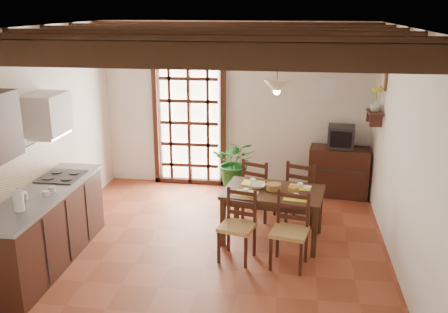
% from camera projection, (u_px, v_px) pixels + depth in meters
% --- Properties ---
extents(ground_plane, '(5.00, 5.00, 0.00)m').
position_uv_depth(ground_plane, '(212.00, 250.00, 6.47)').
color(ground_plane, brown).
extents(room_shell, '(4.52, 5.02, 2.81)m').
position_uv_depth(room_shell, '(211.00, 112.00, 5.94)').
color(room_shell, silver).
rests_on(room_shell, ground_plane).
extents(ceiling_beams, '(4.50, 4.34, 0.20)m').
position_uv_depth(ceiling_beams, '(210.00, 37.00, 5.68)').
color(ceiling_beams, black).
rests_on(ceiling_beams, room_shell).
extents(french_door, '(1.26, 0.11, 2.32)m').
position_uv_depth(french_door, '(189.00, 118.00, 8.55)').
color(french_door, white).
rests_on(french_door, ground_plane).
extents(kitchen_counter, '(0.64, 2.25, 1.38)m').
position_uv_depth(kitchen_counter, '(44.00, 227.00, 6.03)').
color(kitchen_counter, black).
rests_on(kitchen_counter, ground_plane).
extents(range_hood, '(0.38, 0.60, 0.54)m').
position_uv_depth(range_hood, '(48.00, 115.00, 6.19)').
color(range_hood, white).
rests_on(range_hood, room_shell).
extents(counter_items, '(0.50, 1.43, 0.25)m').
position_uv_depth(counter_items, '(44.00, 186.00, 5.97)').
color(counter_items, black).
rests_on(counter_items, kitchen_counter).
extents(dining_table, '(1.39, 0.99, 0.70)m').
position_uv_depth(dining_table, '(273.00, 197.00, 6.59)').
color(dining_table, '#392012').
rests_on(dining_table, ground_plane).
extents(chair_near_left, '(0.49, 0.47, 0.88)m').
position_uv_depth(chair_near_left, '(237.00, 238.00, 6.17)').
color(chair_near_left, '#AF894A').
rests_on(chair_near_left, ground_plane).
extents(chair_near_right, '(0.49, 0.47, 0.91)m').
position_uv_depth(chair_near_right, '(289.00, 244.00, 6.00)').
color(chair_near_right, '#AF894A').
rests_on(chair_near_right, ground_plane).
extents(chair_far_left, '(0.55, 0.54, 0.93)m').
position_uv_depth(chair_far_left, '(259.00, 199.00, 7.38)').
color(chair_far_left, '#AF894A').
rests_on(chair_far_left, ground_plane).
extents(chair_far_right, '(0.55, 0.54, 0.95)m').
position_uv_depth(chair_far_right, '(303.00, 203.00, 7.21)').
color(chair_far_right, '#AF894A').
rests_on(chair_far_right, ground_plane).
extents(table_setting, '(0.94, 0.63, 0.09)m').
position_uv_depth(table_setting, '(273.00, 192.00, 6.57)').
color(table_setting, yellow).
rests_on(table_setting, dining_table).
extents(table_bowl, '(0.22, 0.22, 0.05)m').
position_uv_depth(table_bowl, '(257.00, 186.00, 6.66)').
color(table_bowl, white).
rests_on(table_bowl, dining_table).
extents(sideboard, '(1.00, 0.53, 0.82)m').
position_uv_depth(sideboard, '(339.00, 172.00, 8.21)').
color(sideboard, black).
rests_on(sideboard, ground_plane).
extents(crt_tv, '(0.45, 0.42, 0.36)m').
position_uv_depth(crt_tv, '(341.00, 137.00, 8.03)').
color(crt_tv, black).
rests_on(crt_tv, sideboard).
extents(fuse_box, '(0.25, 0.03, 0.32)m').
position_uv_depth(fuse_box, '(328.00, 88.00, 8.10)').
color(fuse_box, white).
rests_on(fuse_box, room_shell).
extents(plant_pot, '(0.33, 0.33, 0.20)m').
position_uv_depth(plant_pot, '(235.00, 189.00, 8.30)').
color(plant_pot, maroon).
rests_on(plant_pot, ground_plane).
extents(potted_plant, '(1.83, 1.57, 2.04)m').
position_uv_depth(potted_plant, '(235.00, 162.00, 8.17)').
color(potted_plant, '#144C19').
rests_on(potted_plant, ground_plane).
extents(wall_shelf, '(0.20, 0.42, 0.20)m').
position_uv_depth(wall_shelf, '(375.00, 115.00, 7.24)').
color(wall_shelf, black).
rests_on(wall_shelf, room_shell).
extents(shelf_vase, '(0.15, 0.15, 0.15)m').
position_uv_depth(shelf_vase, '(375.00, 105.00, 7.20)').
color(shelf_vase, '#B2BFB2').
rests_on(shelf_vase, wall_shelf).
extents(shelf_flowers, '(0.14, 0.14, 0.36)m').
position_uv_depth(shelf_flowers, '(377.00, 91.00, 7.14)').
color(shelf_flowers, yellow).
rests_on(shelf_flowers, shelf_vase).
extents(framed_picture, '(0.03, 0.32, 0.32)m').
position_uv_depth(framed_picture, '(384.00, 78.00, 7.08)').
color(framed_picture, brown).
rests_on(framed_picture, room_shell).
extents(pendant_lamp, '(0.36, 0.36, 0.84)m').
position_uv_depth(pendant_lamp, '(277.00, 85.00, 6.26)').
color(pendant_lamp, black).
rests_on(pendant_lamp, room_shell).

